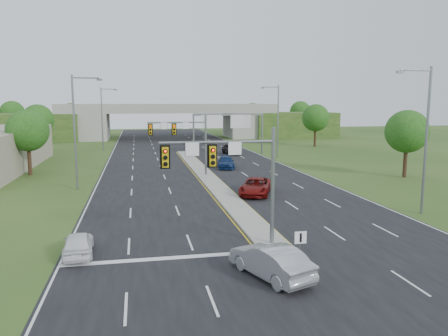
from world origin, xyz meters
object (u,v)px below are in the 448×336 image
signal_mast_far (186,136)px  car_white (78,244)px  signal_mast_near (235,168)px  car_far_c (231,149)px  car_silver (270,261)px  car_far_a (256,186)px  sign_gantry (228,122)px  car_far_b (226,162)px  keep_right_sign (300,245)px  overpass (170,123)px

signal_mast_far → car_white: size_ratio=1.80×
signal_mast_near → car_far_c: size_ratio=1.40×
car_silver → car_far_a: size_ratio=0.89×
signal_mast_far → car_white: (-8.74, -24.47, -4.04)m
sign_gantry → car_far_b: sign_gantry is taller
keep_right_sign → signal_mast_far: bearing=94.4°
signal_mast_far → car_white: 26.29m
overpass → car_far_c: bearing=-77.8°
overpass → car_far_a: 66.04m
sign_gantry → car_white: size_ratio=2.97×
signal_mast_far → car_far_b: size_ratio=1.38×
signal_mast_near → car_silver: (0.76, -4.47, -3.90)m
keep_right_sign → car_far_c: size_ratio=0.44×
overpass → car_white: overpass is taller
sign_gantry → car_far_c: 4.47m
car_silver → car_far_c: car_far_c is taller
car_far_a → car_far_b: bearing=111.8°
car_far_a → car_far_c: (4.52, 31.47, 0.09)m
signal_mast_far → car_white: signal_mast_far is taller
signal_mast_near → car_far_a: 15.58m
car_far_a → car_far_c: 31.79m
car_white → signal_mast_near: bearing=172.6°
car_white → car_far_a: (13.91, 13.62, 0.10)m
signal_mast_near → overpass: overpass is taller
signal_mast_far → car_far_c: bearing=64.8°
signal_mast_far → car_far_c: 23.11m
keep_right_sign → car_silver: (-1.50, -0.01, -0.69)m
sign_gantry → car_far_a: bearing=-97.0°
signal_mast_near → car_far_c: (9.70, 45.62, -3.85)m
car_silver → car_far_c: bearing=-121.3°
overpass → signal_mast_near: bearing=-91.6°
sign_gantry → overpass: bearing=100.8°
signal_mast_near → keep_right_sign: 5.94m
sign_gantry → car_silver: 50.33m
signal_mast_far → overpass: 55.13m
signal_mast_near → car_far_c: 46.80m
overpass → car_silver: size_ratio=16.39×
overpass → sign_gantry: bearing=-79.2°
signal_mast_far → car_far_c: (9.70, 20.62, -3.85)m
signal_mast_far → overpass: (2.26, 55.07, -1.17)m
car_white → car_silver: car_silver is taller
car_far_a → signal_mast_near: bearing=-86.1°
car_white → car_far_b: size_ratio=0.77×
overpass → car_silver: 84.60m
signal_mast_near → signal_mast_far: size_ratio=1.00×
keep_right_sign → car_white: keep_right_sign is taller
signal_mast_far → overpass: bearing=87.6°
car_silver → signal_mast_near: bearing=-101.5°
signal_mast_near → car_white: size_ratio=1.80×
car_far_b → car_far_a: bearing=-83.1°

